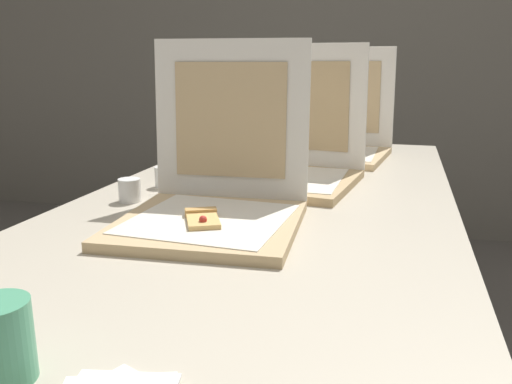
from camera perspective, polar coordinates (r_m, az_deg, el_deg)
wall_back at (r=3.42m, az=10.53°, el=17.55°), size 10.00×0.10×2.60m
table at (r=1.34m, az=0.92°, el=-2.86°), size 0.93×2.04×0.74m
pizza_box_front at (r=1.13m, az=-4.61°, el=-0.65°), size 0.40×0.42×0.39m
pizza_box_middle at (r=1.52m, az=3.80°, el=3.21°), size 0.42×0.42×0.39m
pizza_box_back at (r=1.95m, az=8.58°, el=5.55°), size 0.42×0.42×0.39m
cup_white_near_center at (r=1.35m, az=-13.62°, el=0.19°), size 0.06×0.06×0.06m
cup_white_far at (r=1.72m, az=-3.99°, el=3.55°), size 0.06×0.06×0.06m
cup_white_mid at (r=1.48m, az=-9.92°, el=1.63°), size 0.06×0.06×0.06m
cup_printed_front at (r=0.66m, az=-26.16°, el=-14.45°), size 0.07×0.07×0.09m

